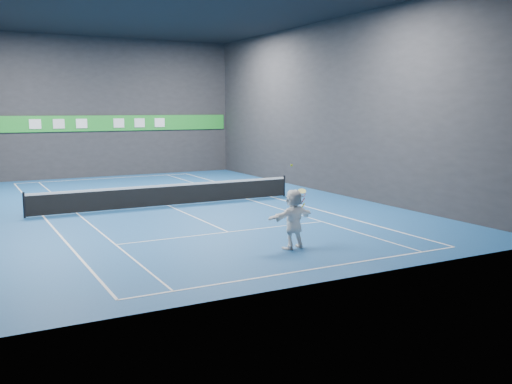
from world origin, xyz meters
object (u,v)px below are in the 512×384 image
player (294,219)px  tennis_ball (292,165)px  tennis_racket (301,195)px  tennis_net (169,194)px

player → tennis_ball: bearing=-56.0°
tennis_racket → player: bearing=-171.5°
player → tennis_racket: bearing=177.7°
tennis_ball → tennis_racket: size_ratio=0.10×
tennis_net → tennis_racket: bearing=-83.3°
tennis_net → player: bearing=-85.2°
player → tennis_ball: size_ratio=26.46×
player → tennis_racket: tennis_racket is taller
player → tennis_racket: (0.32, 0.05, 0.75)m
tennis_net → tennis_racket: size_ratio=17.75×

